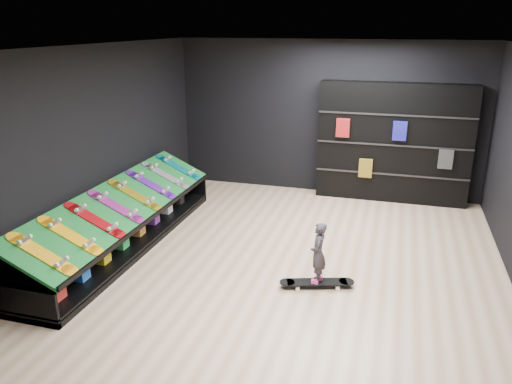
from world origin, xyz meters
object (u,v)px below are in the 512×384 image
(back_shelving, at_px, (393,143))
(floor_skateboard, at_px, (317,285))
(child, at_px, (318,264))
(display_rack, at_px, (125,230))

(back_shelving, distance_m, floor_skateboard, 4.03)
(back_shelving, bearing_deg, child, -101.60)
(display_rack, bearing_deg, back_shelving, 40.72)
(display_rack, distance_m, floor_skateboard, 3.12)
(display_rack, xyz_separation_m, back_shelving, (3.86, 3.32, 0.88))
(floor_skateboard, distance_m, child, 0.30)
(display_rack, distance_m, back_shelving, 5.16)
(back_shelving, distance_m, child, 3.96)
(display_rack, relative_size, back_shelving, 1.60)
(floor_skateboard, bearing_deg, child, 162.45)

